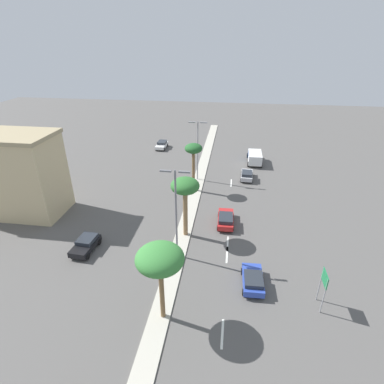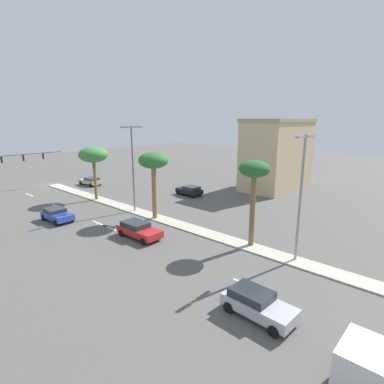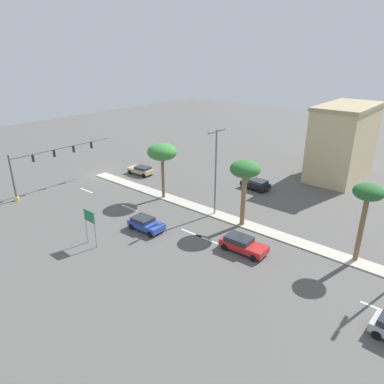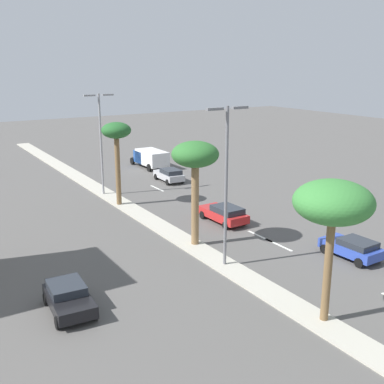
% 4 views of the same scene
% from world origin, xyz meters
% --- Properties ---
extents(ground_plane, '(160.00, 160.00, 0.00)m').
position_xyz_m(ground_plane, '(0.00, 30.08, 0.00)').
color(ground_plane, '#565451').
extents(median_curb, '(1.80, 77.34, 0.12)m').
position_xyz_m(median_curb, '(0.00, 38.67, 0.06)').
color(median_curb, '#B7B2A3').
rests_on(median_curb, ground).
extents(lane_stripe_trailing, '(0.20, 2.80, 0.01)m').
position_xyz_m(lane_stripe_trailing, '(5.36, 23.00, 0.01)').
color(lane_stripe_trailing, silver).
rests_on(lane_stripe_trailing, ground).
extents(lane_stripe_near, '(0.20, 2.80, 0.01)m').
position_xyz_m(lane_stripe_near, '(5.36, 25.03, 0.01)').
color(lane_stripe_near, silver).
rests_on(lane_stripe_near, ground).
extents(lane_stripe_left, '(0.20, 2.80, 0.01)m').
position_xyz_m(lane_stripe_left, '(5.36, 41.51, 0.01)').
color(lane_stripe_left, silver).
rests_on(lane_stripe_left, ground).
extents(palm_tree_front, '(3.79, 3.79, 7.15)m').
position_xyz_m(palm_tree_front, '(0.30, 13.98, 6.13)').
color(palm_tree_front, brown).
rests_on(palm_tree_front, median_curb).
extents(palm_tree_far, '(3.23, 3.23, 7.32)m').
position_xyz_m(palm_tree_far, '(0.29, 26.09, 6.27)').
color(palm_tree_far, olive).
rests_on(palm_tree_far, median_curb).
extents(palm_tree_right, '(2.59, 2.59, 7.42)m').
position_xyz_m(palm_tree_right, '(-0.37, 37.98, 6.41)').
color(palm_tree_right, brown).
rests_on(palm_tree_right, median_curb).
extents(street_lamp_far, '(2.90, 0.24, 9.96)m').
position_xyz_m(street_lamp_far, '(0.01, 22.10, 5.95)').
color(street_lamp_far, slate).
rests_on(street_lamp_far, median_curb).
extents(street_lamp_left, '(2.90, 0.24, 9.64)m').
position_xyz_m(street_lamp_left, '(-0.27, 42.07, 5.78)').
color(street_lamp_left, gray).
rests_on(street_lamp_left, median_curb).
extents(sedan_blue_rear, '(2.14, 4.05, 1.35)m').
position_xyz_m(sedan_blue_rear, '(7.92, 18.70, 0.74)').
color(sedan_blue_rear, '#2D47AD').
rests_on(sedan_blue_rear, ground).
extents(sedan_black_left, '(2.28, 4.01, 1.40)m').
position_xyz_m(sedan_black_left, '(-10.19, 21.72, 0.75)').
color(sedan_black_left, black).
rests_on(sedan_black_left, ground).
extents(sedan_red_trailing, '(2.12, 4.58, 1.43)m').
position_xyz_m(sedan_red_trailing, '(4.93, 29.08, 0.77)').
color(sedan_red_trailing, red).
rests_on(sedan_red_trailing, ground).
extents(sedan_silver_mid, '(2.12, 4.21, 1.45)m').
position_xyz_m(sedan_silver_mid, '(7.86, 43.40, 0.77)').
color(sedan_silver_mid, '#B2B2B7').
rests_on(sedan_silver_mid, ground).
extents(box_truck, '(2.65, 6.03, 2.17)m').
position_xyz_m(box_truck, '(9.44, 51.10, 1.25)').
color(box_truck, '#234C99').
rests_on(box_truck, ground).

